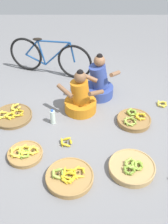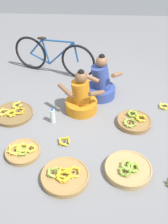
% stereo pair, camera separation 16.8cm
% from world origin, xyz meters
% --- Properties ---
extents(ground_plane, '(10.00, 10.00, 0.00)m').
position_xyz_m(ground_plane, '(0.00, 0.00, 0.00)').
color(ground_plane, slate).
extents(vendor_woman_front, '(0.75, 0.53, 0.76)m').
position_xyz_m(vendor_woman_front, '(-0.07, 0.30, 0.24)').
color(vendor_woman_front, orange).
rests_on(vendor_woman_front, ground).
extents(vendor_woman_behind, '(0.71, 0.52, 0.80)m').
position_xyz_m(vendor_woman_behind, '(0.24, 0.73, 0.26)').
color(vendor_woman_behind, '#334793').
rests_on(vendor_woman_behind, ground).
extents(bicycle_leaning, '(1.63, 0.57, 0.73)m').
position_xyz_m(bicycle_leaning, '(-0.68, 1.49, 0.36)').
color(bicycle_leaning, black).
rests_on(bicycle_leaning, ground).
extents(banana_basket_back_center, '(0.62, 0.62, 0.13)m').
position_xyz_m(banana_basket_back_center, '(-1.15, 0.10, 0.04)').
color(banana_basket_back_center, brown).
rests_on(banana_basket_back_center, ground).
extents(banana_basket_front_right, '(0.53, 0.53, 0.15)m').
position_xyz_m(banana_basket_front_right, '(0.76, -0.01, 0.05)').
color(banana_basket_front_right, olive).
rests_on(banana_basket_front_right, ground).
extents(banana_basket_near_bicycle, '(0.60, 0.60, 0.16)m').
position_xyz_m(banana_basket_near_bicycle, '(-0.19, -1.12, 0.05)').
color(banana_basket_near_bicycle, '#A87F47').
rests_on(banana_basket_near_bicycle, ground).
extents(banana_basket_mid_right, '(0.60, 0.60, 0.15)m').
position_xyz_m(banana_basket_mid_right, '(0.60, -0.97, 0.05)').
color(banana_basket_mid_right, tan).
rests_on(banana_basket_mid_right, ground).
extents(banana_basket_front_left, '(0.48, 0.48, 0.14)m').
position_xyz_m(banana_basket_front_left, '(-0.81, -0.73, 0.05)').
color(banana_basket_front_left, '#A87F47').
rests_on(banana_basket_front_left, ground).
extents(loose_bananas_front_center, '(0.18, 0.17, 0.09)m').
position_xyz_m(loose_bananas_front_center, '(-0.26, -0.49, 0.03)').
color(loose_bananas_front_center, gold).
rests_on(loose_bananas_front_center, ground).
extents(loose_bananas_near_vendor, '(0.18, 0.20, 0.08)m').
position_xyz_m(loose_bananas_near_vendor, '(1.31, 0.43, 0.03)').
color(loose_bananas_near_vendor, yellow).
rests_on(loose_bananas_near_vendor, ground).
extents(water_bottle, '(0.08, 0.08, 0.25)m').
position_xyz_m(water_bottle, '(-0.49, -0.03, 0.12)').
color(water_bottle, silver).
rests_on(water_bottle, ground).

